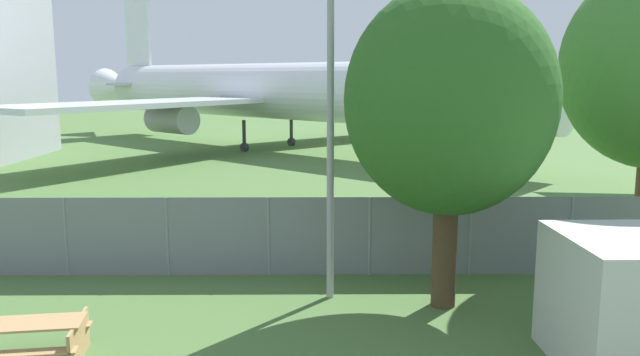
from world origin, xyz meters
TOP-DOWN VIEW (x-y plane):
  - perimeter_fence at (0.00, 11.49)m, footprint 56.07×0.07m
  - airplane at (-3.53, 38.52)m, footprint 36.11×33.24m
  - picnic_bench_near_cabin at (-6.39, 6.58)m, footprint 2.02×1.63m
  - tree_left_of_cabin at (1.43, 9.31)m, footprint 4.42×4.42m
  - light_mast at (-1.04, 9.86)m, footprint 0.44×0.44m

SIDE VIEW (x-z plane):
  - picnic_bench_near_cabin at x=-6.39m, z-range 0.10..0.86m
  - perimeter_fence at x=0.00m, z-range 0.00..2.01m
  - airplane at x=-3.53m, z-range -1.83..9.67m
  - tree_left_of_cabin at x=1.43m, z-range 1.01..7.95m
  - light_mast at x=-1.04m, z-range 0.88..9.26m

